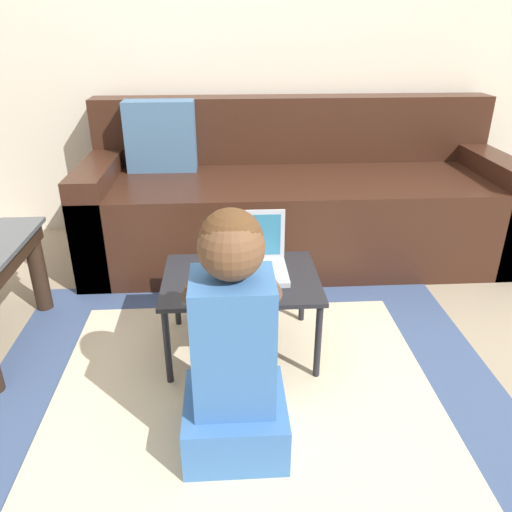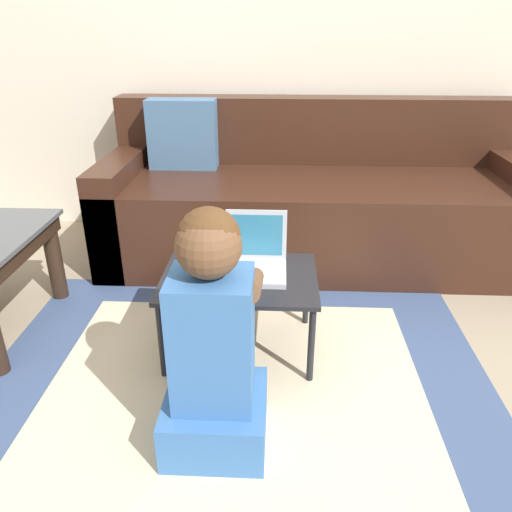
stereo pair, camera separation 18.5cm
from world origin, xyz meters
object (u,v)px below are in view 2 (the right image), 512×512
(laptop, at_px, (255,263))
(computer_mouse, at_px, (200,275))
(person_seated, at_px, (213,347))
(laptop_desk, at_px, (240,284))
(couch, at_px, (313,204))

(laptop, distance_m, computer_mouse, 0.21)
(laptop, xyz_separation_m, person_seated, (-0.09, -0.51, -0.02))
(laptop, bearing_deg, laptop_desk, -148.55)
(laptop, bearing_deg, couch, 73.24)
(laptop, distance_m, person_seated, 0.51)
(computer_mouse, xyz_separation_m, person_seated, (0.11, -0.44, 0.00))
(couch, height_order, computer_mouse, couch)
(couch, xyz_separation_m, laptop, (-0.27, -0.88, 0.07))
(computer_mouse, bearing_deg, laptop_desk, 12.75)
(computer_mouse, height_order, person_seated, person_seated)
(computer_mouse, bearing_deg, couch, 63.93)
(computer_mouse, relative_size, person_seated, 0.15)
(laptop, height_order, computer_mouse, laptop)
(couch, xyz_separation_m, laptop_desk, (-0.32, -0.92, 0.00))
(laptop, bearing_deg, computer_mouse, -161.37)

